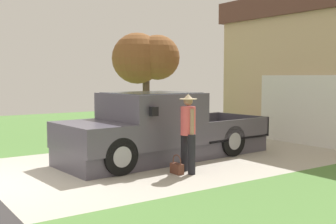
{
  "coord_description": "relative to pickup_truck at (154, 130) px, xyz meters",
  "views": [
    {
      "loc": [
        8.4,
        -1.59,
        2.06
      ],
      "look_at": [
        0.46,
        3.89,
        1.24
      ],
      "focal_mm": 44.92,
      "sensor_mm": 36.0,
      "label": 1
    }
  ],
  "objects": [
    {
      "name": "pickup_truck",
      "position": [
        0.0,
        0.0,
        0.0
      ],
      "size": [
        2.39,
        5.7,
        1.67
      ],
      "rotation": [
        0.0,
        0.0,
        3.21
      ],
      "color": "#4E4A56",
      "rests_on": "ground"
    },
    {
      "name": "wheeled_trash_bin",
      "position": [
        -3.51,
        4.03,
        -0.15
      ],
      "size": [
        0.6,
        0.72,
        1.09
      ],
      "color": "#424247",
      "rests_on": "ground"
    },
    {
      "name": "handbag",
      "position": [
        1.55,
        -0.42,
        -0.61
      ],
      "size": [
        0.32,
        0.15,
        0.41
      ],
      "color": "brown",
      "rests_on": "ground"
    },
    {
      "name": "person_with_hat",
      "position": [
        1.6,
        -0.16,
        0.2
      ],
      "size": [
        0.51,
        0.38,
        1.69
      ],
      "rotation": [
        0.0,
        0.0,
        2.94
      ],
      "color": "black",
      "rests_on": "ground"
    },
    {
      "name": "front_yard_tree",
      "position": [
        -5.12,
        2.91,
        2.01
      ],
      "size": [
        2.28,
        2.46,
        3.73
      ],
      "color": "brown",
      "rests_on": "ground"
    }
  ]
}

